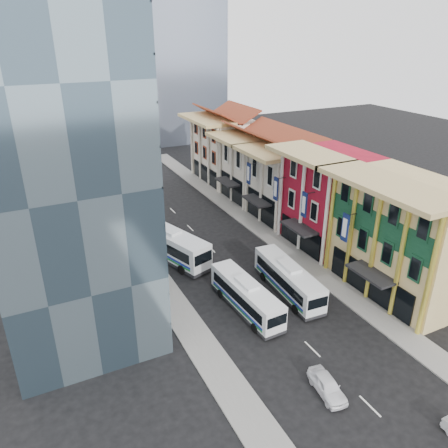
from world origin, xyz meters
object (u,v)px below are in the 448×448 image
office_tower (53,154)px  bus_left_near (246,296)px  sedan_left (327,386)px  bus_right (288,279)px  bus_left_far (169,243)px  shophouse_tan (405,238)px

office_tower → bus_left_near: bearing=-35.3°
bus_left_near → sedan_left: (0.33, -12.17, -0.97)m
office_tower → sedan_left: 30.58m
bus_left_near → bus_right: 5.45m
bus_left_far → sedan_left: size_ratio=3.08×
shophouse_tan → office_tower: office_tower is taller
bus_left_near → bus_left_far: bus_left_far is taller
shophouse_tan → bus_left_near: size_ratio=1.36×
office_tower → bus_left_near: 22.34m
sedan_left → bus_left_near: bearing=99.2°
bus_left_near → bus_left_far: bearing=100.1°
office_tower → bus_left_far: size_ratio=2.42×
bus_left_far → bus_right: (8.52, -12.75, -0.28)m
office_tower → sedan_left: office_tower is taller
bus_right → sedan_left: bearing=-108.4°
shophouse_tan → sedan_left: shophouse_tan is taller
shophouse_tan → bus_left_near: bearing=167.4°
shophouse_tan → sedan_left: bearing=-152.1°
shophouse_tan → office_tower: bearing=155.7°
bus_left_far → sedan_left: 25.91m
shophouse_tan → office_tower: 35.19m
shophouse_tan → bus_left_far: 26.27m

